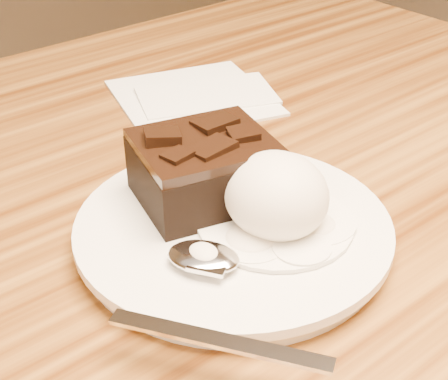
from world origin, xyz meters
TOP-DOWN VIEW (x-y plane):
  - plate at (0.07, -0.04)m, footprint 0.22×0.22m
  - brownie at (0.08, -0.00)m, footprint 0.11×0.10m
  - ice_cream_scoop at (0.09, -0.06)m, footprint 0.07×0.07m
  - melt_puddle at (0.09, -0.06)m, footprint 0.11×0.11m
  - spoon at (0.03, -0.07)m, footprint 0.13×0.18m
  - napkin at (0.20, 0.17)m, footprint 0.18×0.18m
  - crumb_a at (0.06, -0.03)m, footprint 0.01×0.01m
  - crumb_b at (0.11, -0.02)m, footprint 0.01×0.01m

SIDE VIEW (x-z plane):
  - napkin at x=0.20m, z-range 0.75..0.76m
  - plate at x=0.07m, z-range 0.75..0.77m
  - melt_puddle at x=0.09m, z-range 0.77..0.77m
  - crumb_b at x=0.11m, z-range 0.77..0.77m
  - crumb_a at x=0.06m, z-range 0.77..0.77m
  - spoon at x=0.03m, z-range 0.77..0.78m
  - brownie at x=0.08m, z-range 0.77..0.81m
  - ice_cream_scoop at x=0.09m, z-range 0.76..0.82m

